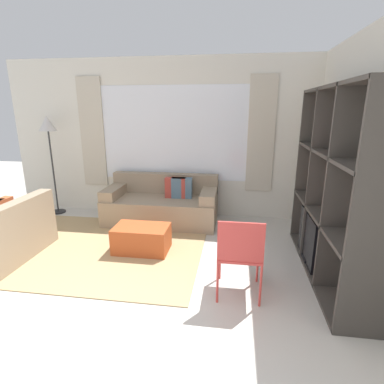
# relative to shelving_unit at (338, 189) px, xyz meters

# --- Properties ---
(ground_plane) EXTENTS (16.00, 16.00, 0.00)m
(ground_plane) POSITION_rel_shelving_unit_xyz_m (-2.21, -1.63, -1.02)
(ground_plane) COLOR beige
(wall_back) EXTENTS (5.96, 0.11, 2.70)m
(wall_back) POSITION_rel_shelving_unit_xyz_m (-2.21, 1.80, 0.34)
(wall_back) COLOR silver
(wall_back) RESTS_ON ground_plane
(wall_right) EXTENTS (0.07, 4.59, 2.70)m
(wall_right) POSITION_rel_shelving_unit_xyz_m (0.21, 0.07, 0.33)
(wall_right) COLOR silver
(wall_right) RESTS_ON ground_plane
(area_rug) EXTENTS (2.98, 2.21, 0.01)m
(area_rug) POSITION_rel_shelving_unit_xyz_m (-3.02, 0.19, -1.01)
(area_rug) COLOR tan
(area_rug) RESTS_ON ground_plane
(shelving_unit) EXTENTS (0.43, 2.14, 2.11)m
(shelving_unit) POSITION_rel_shelving_unit_xyz_m (0.00, 0.00, 0.00)
(shelving_unit) COLOR silver
(shelving_unit) RESTS_ON ground_plane
(couch_main) EXTENTS (1.85, 0.86, 0.78)m
(couch_main) POSITION_rel_shelving_unit_xyz_m (-2.33, 1.33, -0.72)
(couch_main) COLOR gray
(couch_main) RESTS_ON ground_plane
(ottoman) EXTENTS (0.72, 0.45, 0.36)m
(ottoman) POSITION_rel_shelving_unit_xyz_m (-2.34, 0.20, -0.84)
(ottoman) COLOR #B74C23
(ottoman) RESTS_ON ground_plane
(floor_lamp) EXTENTS (0.30, 0.30, 1.76)m
(floor_lamp) POSITION_rel_shelving_unit_xyz_m (-4.37, 1.49, 0.47)
(floor_lamp) COLOR black
(floor_lamp) RESTS_ON ground_plane
(folding_chair) EXTENTS (0.44, 0.46, 0.86)m
(folding_chair) POSITION_rel_shelving_unit_xyz_m (-1.05, -0.64, -0.50)
(folding_chair) COLOR #CC3D38
(folding_chair) RESTS_ON ground_plane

